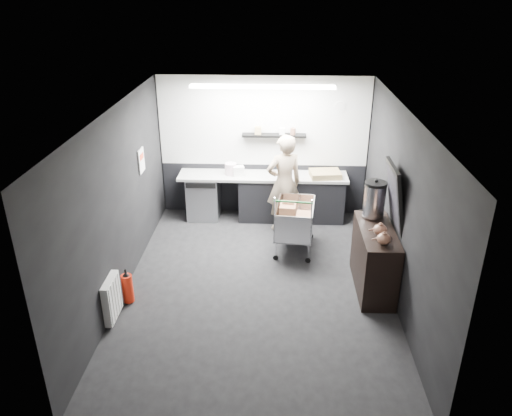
{
  "coord_description": "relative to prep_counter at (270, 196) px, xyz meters",
  "views": [
    {
      "loc": [
        0.26,
        -6.42,
        4.29
      ],
      "look_at": [
        -0.04,
        0.4,
        1.14
      ],
      "focal_mm": 35.0,
      "sensor_mm": 36.0,
      "label": 1
    }
  ],
  "objects": [
    {
      "name": "prep_counter",
      "position": [
        0.0,
        0.0,
        0.0
      ],
      "size": [
        3.2,
        0.61,
        0.9
      ],
      "color": "black",
      "rests_on": "floor"
    },
    {
      "name": "poster_red_band",
      "position": [
        -2.11,
        -1.12,
        1.16
      ],
      "size": [
        0.02,
        0.22,
        0.1
      ],
      "primitive_type": "cube",
      "color": "red",
      "rests_on": "poster"
    },
    {
      "name": "dado_panel",
      "position": [
        -0.14,
        0.31,
        0.04
      ],
      "size": [
        3.95,
        0.02,
        1.0
      ],
      "primitive_type": "cube",
      "color": "black",
      "rests_on": "wall_back"
    },
    {
      "name": "poster",
      "position": [
        -2.12,
        -1.12,
        1.09
      ],
      "size": [
        0.02,
        0.3,
        0.4
      ],
      "primitive_type": "cube",
      "color": "white",
      "rests_on": "wall_left"
    },
    {
      "name": "white_container",
      "position": [
        -0.6,
        -0.05,
        0.53
      ],
      "size": [
        0.24,
        0.21,
        0.18
      ],
      "primitive_type": "cube",
      "rotation": [
        0.0,
        0.0,
        0.24
      ],
      "color": "silver",
      "rests_on": "prep_counter"
    },
    {
      "name": "sideboard",
      "position": [
        1.61,
        -2.33,
        0.16
      ],
      "size": [
        0.56,
        1.31,
        1.96
      ],
      "color": "black",
      "rests_on": "floor"
    },
    {
      "name": "fire_extinguisher",
      "position": [
        -1.99,
        -2.91,
        -0.2
      ],
      "size": [
        0.16,
        0.16,
        0.53
      ],
      "color": "red",
      "rests_on": "floor"
    },
    {
      "name": "wall_clock",
      "position": [
        1.26,
        0.3,
        1.69
      ],
      "size": [
        0.2,
        0.03,
        0.2
      ],
      "primitive_type": "cylinder",
      "rotation": [
        1.57,
        0.0,
        0.0
      ],
      "color": "silver",
      "rests_on": "wall_back"
    },
    {
      "name": "floating_shelf",
      "position": [
        0.06,
        0.2,
        1.16
      ],
      "size": [
        1.2,
        0.22,
        0.04
      ],
      "primitive_type": "cube",
      "color": "black",
      "rests_on": "wall_back"
    },
    {
      "name": "wall_left",
      "position": [
        -2.14,
        -2.42,
        0.89
      ],
      "size": [
        0.0,
        5.5,
        5.5
      ],
      "primitive_type": "plane",
      "rotation": [
        1.57,
        0.0,
        1.57
      ],
      "color": "black",
      "rests_on": "floor"
    },
    {
      "name": "ceiling",
      "position": [
        -0.14,
        -2.42,
        2.24
      ],
      "size": [
        5.5,
        5.5,
        0.0
      ],
      "primitive_type": "plane",
      "rotation": [
        3.14,
        0.0,
        0.0
      ],
      "color": "silver",
      "rests_on": "wall_back"
    },
    {
      "name": "pink_tub",
      "position": [
        -0.74,
        0.0,
        0.55
      ],
      "size": [
        0.22,
        0.22,
        0.22
      ],
      "primitive_type": "cylinder",
      "color": "silver",
      "rests_on": "prep_counter"
    },
    {
      "name": "shopping_cart",
      "position": [
        0.45,
        -1.21,
        0.09
      ],
      "size": [
        0.72,
        1.09,
        1.14
      ],
      "color": "silver",
      "rests_on": "floor"
    },
    {
      "name": "wall_right",
      "position": [
        1.86,
        -2.42,
        0.89
      ],
      "size": [
        0.0,
        5.5,
        5.5
      ],
      "primitive_type": "plane",
      "rotation": [
        1.57,
        0.0,
        -1.57
      ],
      "color": "black",
      "rests_on": "floor"
    },
    {
      "name": "radiator",
      "position": [
        -2.08,
        -3.32,
        -0.11
      ],
      "size": [
        0.1,
        0.5,
        0.6
      ],
      "primitive_type": "cube",
      "color": "silver",
      "rests_on": "wall_left"
    },
    {
      "name": "wall_back",
      "position": [
        -0.14,
        0.33,
        0.89
      ],
      "size": [
        5.5,
        0.0,
        5.5
      ],
      "primitive_type": "plane",
      "rotation": [
        1.57,
        0.0,
        0.0
      ],
      "color": "black",
      "rests_on": "floor"
    },
    {
      "name": "kitchen_wall_panel",
      "position": [
        -0.14,
        0.31,
        1.39
      ],
      "size": [
        3.95,
        0.02,
        1.7
      ],
      "primitive_type": "cube",
      "color": "silver",
      "rests_on": "wall_back"
    },
    {
      "name": "ceiling_strip",
      "position": [
        -0.14,
        -0.57,
        2.21
      ],
      "size": [
        2.4,
        0.2,
        0.04
      ],
      "primitive_type": "cube",
      "color": "white",
      "rests_on": "ceiling"
    },
    {
      "name": "cardboard_box",
      "position": [
        1.03,
        -0.05,
        0.5
      ],
      "size": [
        0.6,
        0.48,
        0.11
      ],
      "primitive_type": "cube",
      "rotation": [
        0.0,
        0.0,
        0.11
      ],
      "color": "#9A8352",
      "rests_on": "prep_counter"
    },
    {
      "name": "floor",
      "position": [
        -0.14,
        -2.42,
        -0.46
      ],
      "size": [
        5.5,
        5.5,
        0.0
      ],
      "primitive_type": "plane",
      "color": "black",
      "rests_on": "ground"
    },
    {
      "name": "person",
      "position": [
        0.26,
        -0.45,
        0.46
      ],
      "size": [
        0.78,
        0.64,
        1.83
      ],
      "primitive_type": "imported",
      "rotation": [
        0.0,
        0.0,
        3.49
      ],
      "color": "beige",
      "rests_on": "floor"
    },
    {
      "name": "wall_front",
      "position": [
        -0.14,
        -5.17,
        0.89
      ],
      "size": [
        5.5,
        0.0,
        5.5
      ],
      "primitive_type": "plane",
      "rotation": [
        -1.57,
        0.0,
        0.0
      ],
      "color": "black",
      "rests_on": "floor"
    }
  ]
}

